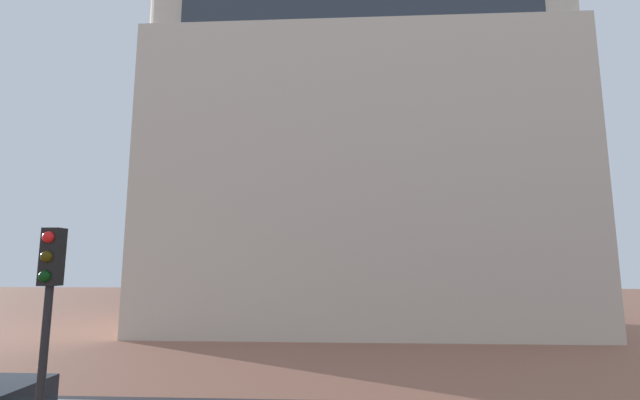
{
  "coord_description": "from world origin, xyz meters",
  "views": [
    {
      "loc": [
        0.67,
        -1.69,
        4.03
      ],
      "look_at": [
        0.11,
        9.23,
        5.64
      ],
      "focal_mm": 24.16,
      "sensor_mm": 36.0,
      "label": 1
    }
  ],
  "objects": [
    {
      "name": "traffic_light_pole",
      "position": [
        -3.89,
        4.89,
        3.21
      ],
      "size": [
        0.28,
        0.34,
        4.58
      ],
      "color": "black",
      "rests_on": "ground_plane"
    },
    {
      "name": "landmark_building",
      "position": [
        1.68,
        26.17,
        11.23
      ],
      "size": [
        26.12,
        10.54,
        36.0
      ],
      "color": "beige",
      "rests_on": "ground_plane"
    }
  ]
}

